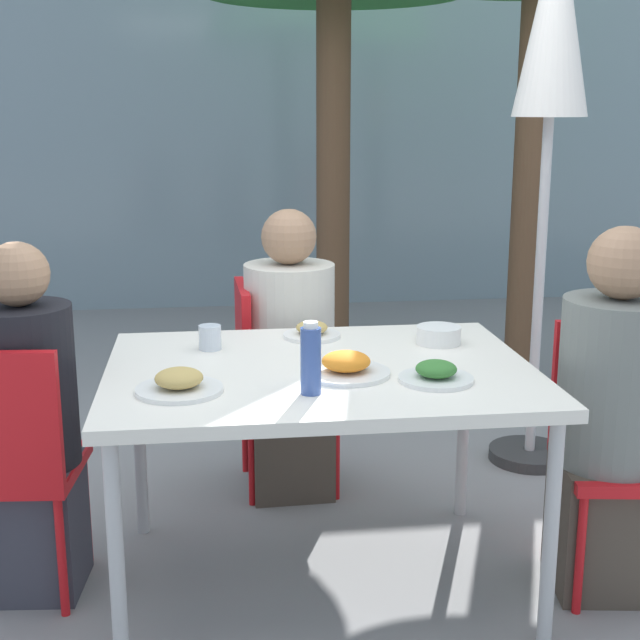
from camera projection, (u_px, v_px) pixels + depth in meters
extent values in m
plane|color=gray|center=(320.00, 582.00, 2.98)|extent=(24.00, 24.00, 0.00)
cube|color=gray|center=(248.00, 113.00, 6.88)|extent=(10.00, 0.20, 3.00)
cube|color=silver|center=(320.00, 372.00, 2.81)|extent=(1.34, 1.01, 0.04)
cylinder|color=#B7B7B7|center=(116.00, 562.00, 2.39)|extent=(0.04, 0.04, 0.71)
cylinder|color=#B7B7B7|center=(551.00, 535.00, 2.54)|extent=(0.04, 0.04, 0.71)
cylinder|color=#B7B7B7|center=(140.00, 442.00, 3.25)|extent=(0.04, 0.04, 0.71)
cylinder|color=#B7B7B7|center=(463.00, 427.00, 3.40)|extent=(0.04, 0.04, 0.71)
cube|color=red|center=(17.00, 469.00, 2.85)|extent=(0.44, 0.44, 0.04)
cylinder|color=red|center=(86.00, 508.00, 3.07)|extent=(0.03, 0.03, 0.40)
cylinder|color=red|center=(62.00, 557.00, 2.74)|extent=(0.03, 0.03, 0.40)
cube|color=#383842|center=(37.00, 526.00, 2.90)|extent=(0.31, 0.31, 0.44)
cylinder|color=black|center=(26.00, 386.00, 2.79)|extent=(0.31, 0.31, 0.51)
sphere|color=#9E7556|center=(17.00, 274.00, 2.70)|extent=(0.20, 0.20, 0.20)
cube|color=red|center=(624.00, 467.00, 2.86)|extent=(0.45, 0.45, 0.04)
cube|color=red|center=(612.00, 382.00, 2.99)|extent=(0.40, 0.09, 0.42)
cylinder|color=red|center=(580.00, 555.00, 2.75)|extent=(0.03, 0.03, 0.40)
cylinder|color=red|center=(554.00, 507.00, 3.08)|extent=(0.03, 0.03, 0.40)
cube|color=#473D33|center=(604.00, 524.00, 2.91)|extent=(0.36, 0.36, 0.44)
cylinder|color=slate|center=(615.00, 382.00, 2.80)|extent=(0.35, 0.35, 0.53)
sphere|color=#9E7556|center=(625.00, 263.00, 2.71)|extent=(0.23, 0.23, 0.23)
cube|color=red|center=(289.00, 389.00, 3.65)|extent=(0.41, 0.41, 0.04)
cube|color=red|center=(243.00, 337.00, 3.57)|extent=(0.05, 0.40, 0.42)
cylinder|color=red|center=(323.00, 423.00, 3.89)|extent=(0.03, 0.03, 0.40)
cylinder|color=red|center=(336.00, 452.00, 3.57)|extent=(0.03, 0.03, 0.40)
cylinder|color=red|center=(245.00, 428.00, 3.84)|extent=(0.03, 0.03, 0.40)
cylinder|color=red|center=(252.00, 458.00, 3.51)|extent=(0.03, 0.03, 0.40)
cube|color=#473D33|center=(290.00, 439.00, 3.65)|extent=(0.33, 0.33, 0.44)
cylinder|color=beige|center=(290.00, 327.00, 3.54)|extent=(0.36, 0.36, 0.51)
sphere|color=#9E7556|center=(289.00, 237.00, 3.46)|extent=(0.22, 0.22, 0.22)
cylinder|color=#333333|center=(529.00, 454.00, 4.00)|extent=(0.36, 0.36, 0.05)
cylinder|color=#BCBCBC|center=(544.00, 201.00, 3.74)|extent=(0.04, 0.04, 2.32)
cone|color=silver|center=(555.00, 13.00, 3.56)|extent=(0.31, 0.31, 0.81)
cylinder|color=white|center=(312.00, 335.00, 3.15)|extent=(0.20, 0.20, 0.01)
ellipsoid|color=tan|center=(312.00, 327.00, 3.15)|extent=(0.11, 0.11, 0.04)
cylinder|color=white|center=(346.00, 373.00, 2.71)|extent=(0.27, 0.27, 0.01)
ellipsoid|color=orange|center=(346.00, 361.00, 2.70)|extent=(0.15, 0.15, 0.06)
cylinder|color=white|center=(179.00, 390.00, 2.55)|extent=(0.25, 0.25, 0.01)
ellipsoid|color=tan|center=(179.00, 378.00, 2.54)|extent=(0.14, 0.14, 0.06)
cylinder|color=white|center=(436.00, 379.00, 2.65)|extent=(0.22, 0.22, 0.01)
ellipsoid|color=#33702D|center=(436.00, 369.00, 2.64)|extent=(0.12, 0.12, 0.05)
cylinder|color=#334C8E|center=(311.00, 361.00, 2.51)|extent=(0.06, 0.06, 0.19)
cylinder|color=white|center=(311.00, 325.00, 2.49)|extent=(0.04, 0.04, 0.02)
cylinder|color=silver|center=(210.00, 337.00, 2.99)|extent=(0.08, 0.08, 0.08)
cylinder|color=white|center=(439.00, 335.00, 3.07)|extent=(0.15, 0.15, 0.06)
cylinder|color=brown|center=(530.00, 197.00, 4.85)|extent=(0.20, 0.20, 2.14)
cylinder|color=brown|center=(333.00, 188.00, 5.28)|extent=(0.20, 0.20, 2.15)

